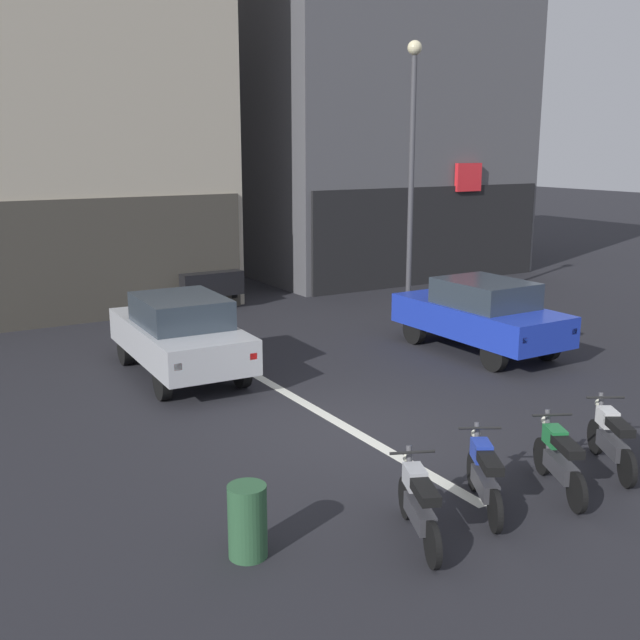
{
  "coord_description": "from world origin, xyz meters",
  "views": [
    {
      "loc": [
        -6.39,
        -9.57,
        4.49
      ],
      "look_at": [
        0.53,
        2.0,
        1.4
      ],
      "focal_mm": 42.64,
      "sensor_mm": 36.0,
      "label": 1
    }
  ],
  "objects_px": {
    "trash_bin": "(248,521)",
    "street_lamp": "(412,156)",
    "car_silver_crossing_near": "(180,333)",
    "motorcycle_white_row_right_mid": "(611,438)",
    "motorcycle_silver_row_leftmost": "(419,504)",
    "car_blue_parked_kerbside": "(480,313)",
    "motorcycle_green_row_centre": "(559,459)",
    "car_black_down_street": "(187,270)",
    "motorcycle_blue_row_left_mid": "(484,475)"
  },
  "relations": [
    {
      "from": "car_blue_parked_kerbside",
      "to": "street_lamp",
      "type": "xyz_separation_m",
      "value": [
        0.58,
        3.37,
        3.37
      ]
    },
    {
      "from": "motorcycle_blue_row_left_mid",
      "to": "motorcycle_green_row_centre",
      "type": "relative_size",
      "value": 0.97
    },
    {
      "from": "street_lamp",
      "to": "motorcycle_white_row_right_mid",
      "type": "height_order",
      "value": "street_lamp"
    },
    {
      "from": "car_silver_crossing_near",
      "to": "car_black_down_street",
      "type": "xyz_separation_m",
      "value": [
        2.97,
        7.29,
        0.0
      ]
    },
    {
      "from": "motorcycle_blue_row_left_mid",
      "to": "motorcycle_white_row_right_mid",
      "type": "bearing_deg",
      "value": -0.19
    },
    {
      "from": "motorcycle_silver_row_leftmost",
      "to": "motorcycle_blue_row_left_mid",
      "type": "distance_m",
      "value": 1.22
    },
    {
      "from": "motorcycle_blue_row_left_mid",
      "to": "motorcycle_green_row_centre",
      "type": "bearing_deg",
      "value": -6.62
    },
    {
      "from": "street_lamp",
      "to": "trash_bin",
      "type": "xyz_separation_m",
      "value": [
        -8.77,
        -8.58,
        -3.83
      ]
    },
    {
      "from": "car_black_down_street",
      "to": "trash_bin",
      "type": "bearing_deg",
      "value": -108.68
    },
    {
      "from": "car_black_down_street",
      "to": "street_lamp",
      "type": "bearing_deg",
      "value": -54.78
    },
    {
      "from": "car_black_down_street",
      "to": "motorcycle_white_row_right_mid",
      "type": "relative_size",
      "value": 2.78
    },
    {
      "from": "car_blue_parked_kerbside",
      "to": "motorcycle_white_row_right_mid",
      "type": "bearing_deg",
      "value": -115.65
    },
    {
      "from": "motorcycle_green_row_centre",
      "to": "motorcycle_white_row_right_mid",
      "type": "height_order",
      "value": "same"
    },
    {
      "from": "car_blue_parked_kerbside",
      "to": "motorcycle_blue_row_left_mid",
      "type": "bearing_deg",
      "value": -132.04
    },
    {
      "from": "car_silver_crossing_near",
      "to": "motorcycle_silver_row_leftmost",
      "type": "xyz_separation_m",
      "value": [
        0.03,
        -7.6,
        -0.43
      ]
    },
    {
      "from": "car_silver_crossing_near",
      "to": "street_lamp",
      "type": "height_order",
      "value": "street_lamp"
    },
    {
      "from": "car_black_down_street",
      "to": "motorcycle_silver_row_leftmost",
      "type": "bearing_deg",
      "value": -101.18
    },
    {
      "from": "motorcycle_blue_row_left_mid",
      "to": "motorcycle_green_row_centre",
      "type": "xyz_separation_m",
      "value": [
        1.2,
        -0.14,
        0.0
      ]
    },
    {
      "from": "street_lamp",
      "to": "trash_bin",
      "type": "distance_m",
      "value": 12.85
    },
    {
      "from": "trash_bin",
      "to": "street_lamp",
      "type": "bearing_deg",
      "value": 44.35
    },
    {
      "from": "car_silver_crossing_near",
      "to": "street_lamp",
      "type": "distance_m",
      "value": 7.89
    },
    {
      "from": "car_blue_parked_kerbside",
      "to": "motorcycle_silver_row_leftmost",
      "type": "distance_m",
      "value": 8.66
    },
    {
      "from": "car_black_down_street",
      "to": "trash_bin",
      "type": "distance_m",
      "value": 15.0
    },
    {
      "from": "motorcycle_silver_row_leftmost",
      "to": "car_blue_parked_kerbside",
      "type": "bearing_deg",
      "value": 42.95
    },
    {
      "from": "motorcycle_white_row_right_mid",
      "to": "car_black_down_street",
      "type": "bearing_deg",
      "value": 92.54
    },
    {
      "from": "car_blue_parked_kerbside",
      "to": "motorcycle_green_row_centre",
      "type": "distance_m",
      "value": 7.05
    },
    {
      "from": "car_black_down_street",
      "to": "motorcycle_silver_row_leftmost",
      "type": "distance_m",
      "value": 15.19
    },
    {
      "from": "car_silver_crossing_near",
      "to": "car_blue_parked_kerbside",
      "type": "xyz_separation_m",
      "value": [
        6.36,
        -1.7,
        0.0
      ]
    },
    {
      "from": "motorcycle_silver_row_leftmost",
      "to": "trash_bin",
      "type": "xyz_separation_m",
      "value": [
        -1.86,
        0.69,
        -0.03
      ]
    },
    {
      "from": "motorcycle_white_row_right_mid",
      "to": "motorcycle_silver_row_leftmost",
      "type": "bearing_deg",
      "value": -176.91
    },
    {
      "from": "street_lamp",
      "to": "motorcycle_green_row_centre",
      "type": "xyz_separation_m",
      "value": [
        -4.52,
        -9.2,
        -3.8
      ]
    },
    {
      "from": "car_blue_parked_kerbside",
      "to": "motorcycle_white_row_right_mid",
      "type": "height_order",
      "value": "car_blue_parked_kerbside"
    },
    {
      "from": "car_blue_parked_kerbside",
      "to": "street_lamp",
      "type": "bearing_deg",
      "value": 80.21
    },
    {
      "from": "motorcycle_silver_row_leftmost",
      "to": "motorcycle_green_row_centre",
      "type": "xyz_separation_m",
      "value": [
        2.4,
        0.06,
        0.0
      ]
    },
    {
      "from": "car_blue_parked_kerbside",
      "to": "motorcycle_white_row_right_mid",
      "type": "distance_m",
      "value": 6.34
    },
    {
      "from": "motorcycle_green_row_centre",
      "to": "trash_bin",
      "type": "bearing_deg",
      "value": 171.63
    },
    {
      "from": "car_black_down_street",
      "to": "street_lamp",
      "type": "height_order",
      "value": "street_lamp"
    },
    {
      "from": "car_blue_parked_kerbside",
      "to": "trash_bin",
      "type": "height_order",
      "value": "car_blue_parked_kerbside"
    },
    {
      "from": "car_silver_crossing_near",
      "to": "motorcycle_white_row_right_mid",
      "type": "relative_size",
      "value": 2.81
    },
    {
      "from": "street_lamp",
      "to": "car_blue_parked_kerbside",
      "type": "bearing_deg",
      "value": -99.79
    },
    {
      "from": "motorcycle_white_row_right_mid",
      "to": "trash_bin",
      "type": "relative_size",
      "value": 1.74
    },
    {
      "from": "street_lamp",
      "to": "trash_bin",
      "type": "height_order",
      "value": "street_lamp"
    },
    {
      "from": "car_silver_crossing_near",
      "to": "car_black_down_street",
      "type": "relative_size",
      "value": 1.01
    },
    {
      "from": "car_black_down_street",
      "to": "motorcycle_silver_row_leftmost",
      "type": "height_order",
      "value": "car_black_down_street"
    },
    {
      "from": "street_lamp",
      "to": "motorcycle_silver_row_leftmost",
      "type": "relative_size",
      "value": 4.48
    },
    {
      "from": "motorcycle_silver_row_leftmost",
      "to": "street_lamp",
      "type": "bearing_deg",
      "value": 53.27
    },
    {
      "from": "car_blue_parked_kerbside",
      "to": "motorcycle_green_row_centre",
      "type": "bearing_deg",
      "value": -124.01
    },
    {
      "from": "motorcycle_green_row_centre",
      "to": "motorcycle_blue_row_left_mid",
      "type": "bearing_deg",
      "value": 173.38
    },
    {
      "from": "motorcycle_green_row_centre",
      "to": "trash_bin",
      "type": "distance_m",
      "value": 4.3
    },
    {
      "from": "car_silver_crossing_near",
      "to": "street_lamp",
      "type": "relative_size",
      "value": 0.59
    }
  ]
}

